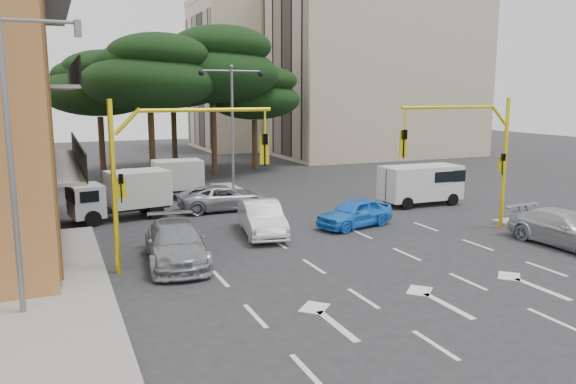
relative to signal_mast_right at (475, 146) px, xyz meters
name	(u,v)px	position (x,y,z in m)	size (l,w,h in m)	color
ground	(362,260)	(-6.80, -1.99, -3.88)	(120.00, 120.00, 0.00)	#28282B
sidewalk_left	(19,360)	(-18.30, -5.99, -3.81)	(5.00, 26.00, 0.15)	gray
median_strip	(234,191)	(-6.80, 14.01, -3.81)	(1.40, 6.00, 0.15)	gray
apartment_beige_near	(375,61)	(13.15, 30.01, 5.47)	(20.20, 12.15, 18.70)	#C3B892
apartment_beige_far	(267,74)	(6.15, 42.01, 4.47)	(16.20, 12.15, 16.70)	#C3B892
pine_left_near	(150,72)	(-10.75, 19.96, 3.72)	(9.15, 9.15, 10.23)	#382616
pine_center	(213,65)	(-5.75, 21.96, 4.41)	(9.98, 9.98, 11.16)	#382616
pine_left_far	(99,83)	(-13.75, 23.96, 3.03)	(8.32, 8.32, 9.30)	#382616
pine_right	(255,93)	(-1.75, 23.96, 2.33)	(7.49, 7.49, 8.37)	#382616
pine_back	(173,76)	(-7.75, 26.96, 3.72)	(9.15, 9.15, 10.23)	#382616
signal_mast_right	(475,146)	(0.00, 0.00, 0.00)	(5.79, 0.37, 6.00)	yellow
signal_mast_left	(166,160)	(-13.61, 0.00, 0.00)	(5.79, 0.37, 6.00)	yellow
street_lamp_left	(18,148)	(-18.10, -2.99, 0.84)	(2.08, 0.20, 8.00)	slate
street_lamp_center	(232,106)	(-6.80, 14.01, 1.54)	(4.16, 0.36, 7.77)	slate
car_white_hatch	(262,218)	(-8.91, 3.13, -3.14)	(1.58, 4.52, 1.49)	silver
car_blue_compact	(355,213)	(-4.38, 2.83, -3.22)	(1.58, 3.93, 1.34)	blue
car_silver_wagon	(176,243)	(-13.29, 0.40, -3.13)	(2.10, 5.17, 1.50)	gray
car_silver_cross_a	(223,198)	(-8.95, 8.98, -3.21)	(2.23, 4.83, 1.34)	#A4A7AC
car_silver_parked	(566,229)	(1.90, -3.52, -3.17)	(2.01, 4.93, 1.43)	#B0B3B8
van_white	(420,185)	(1.70, 6.12, -2.76)	(2.03, 4.49, 2.25)	silver
box_truck_a	(121,196)	(-14.25, 8.81, -2.70)	(2.03, 4.82, 2.37)	silver
box_truck_b	(164,180)	(-11.30, 13.36, -2.74)	(1.96, 4.66, 2.29)	white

